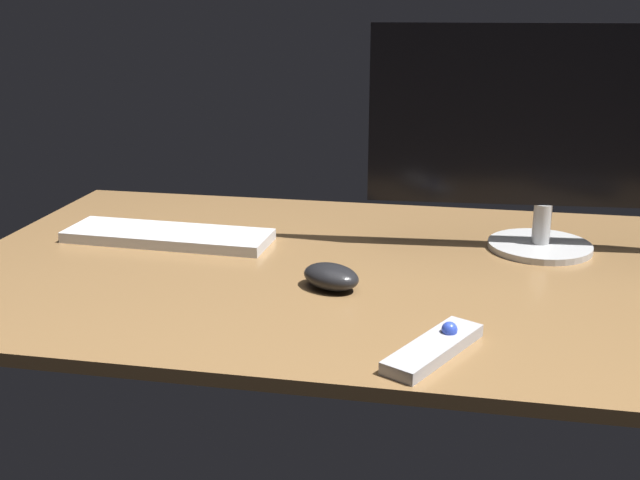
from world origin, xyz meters
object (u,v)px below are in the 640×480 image
at_px(monitor, 550,131).
at_px(media_remote, 435,347).
at_px(keyboard, 168,236).
at_px(computer_mouse, 331,277).

relative_size(monitor, media_remote, 3.47).
xyz_separation_m(keyboard, computer_mouse, (0.35, -0.18, 0.01)).
height_order(monitor, keyboard, monitor).
bearing_deg(computer_mouse, keyboard, 179.90).
bearing_deg(media_remote, computer_mouse, 67.84).
bearing_deg(keyboard, monitor, 8.93).
bearing_deg(monitor, keyboard, -177.37).
relative_size(keyboard, media_remote, 2.13).
distance_m(monitor, keyboard, 0.73).
relative_size(monitor, keyboard, 1.63).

